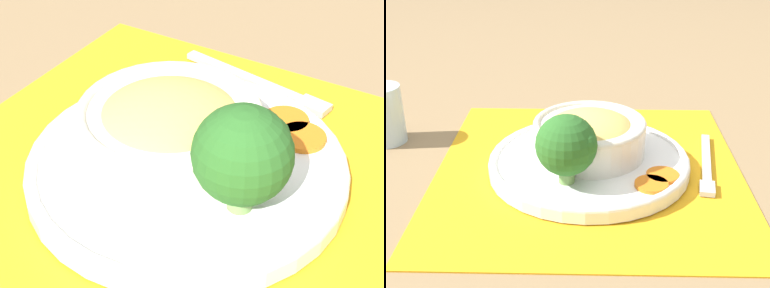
# 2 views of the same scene
# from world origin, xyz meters

# --- Properties ---
(ground_plane) EXTENTS (4.00, 4.00, 0.00)m
(ground_plane) POSITION_xyz_m (0.00, 0.00, 0.00)
(ground_plane) COLOR #8C704C
(placemat) EXTENTS (0.45, 0.47, 0.00)m
(placemat) POSITION_xyz_m (0.00, 0.00, 0.00)
(placemat) COLOR orange
(placemat) RESTS_ON ground_plane
(plate) EXTENTS (0.28, 0.28, 0.02)m
(plate) POSITION_xyz_m (0.00, 0.00, 0.02)
(plate) COLOR white
(plate) RESTS_ON placemat
(bowl) EXTENTS (0.16, 0.16, 0.06)m
(bowl) POSITION_xyz_m (-0.00, -0.02, 0.05)
(bowl) COLOR silver
(bowl) RESTS_ON plate
(broccoli_floret) EXTENTS (0.08, 0.08, 0.09)m
(broccoli_floret) POSITION_xyz_m (0.03, 0.07, 0.07)
(broccoli_floret) COLOR #759E51
(broccoli_floret) RESTS_ON plate
(carrot_slice_near) EXTENTS (0.04, 0.04, 0.01)m
(carrot_slice_near) POSITION_xyz_m (-0.08, 0.07, 0.02)
(carrot_slice_near) COLOR orange
(carrot_slice_near) RESTS_ON plate
(carrot_slice_middle) EXTENTS (0.04, 0.04, 0.01)m
(carrot_slice_middle) POSITION_xyz_m (-0.10, 0.05, 0.02)
(carrot_slice_middle) COLOR orange
(carrot_slice_middle) RESTS_ON plate
(fork) EXTENTS (0.04, 0.18, 0.01)m
(fork) POSITION_xyz_m (-0.17, -0.00, 0.01)
(fork) COLOR #B7B7BC
(fork) RESTS_ON placemat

